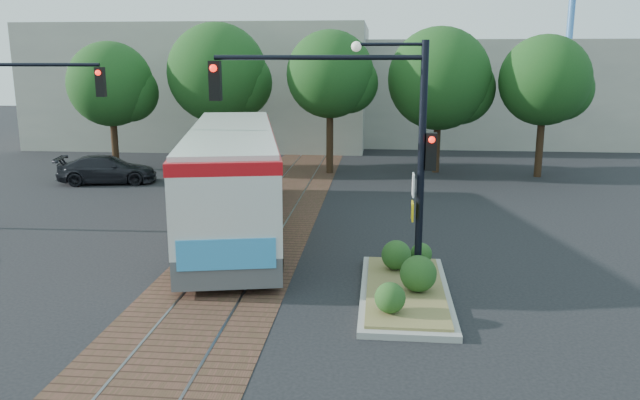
{
  "coord_description": "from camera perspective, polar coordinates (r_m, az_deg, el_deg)",
  "views": [
    {
      "loc": [
        4.12,
        -15.8,
        5.78
      ],
      "look_at": [
        2.32,
        2.56,
        1.6
      ],
      "focal_mm": 35.0,
      "sensor_mm": 36.0,
      "label": 1
    }
  ],
  "objects": [
    {
      "name": "signal_pole_main",
      "position": [
        15.08,
        4.63,
        6.55
      ],
      "size": [
        5.49,
        0.46,
        6.0
      ],
      "color": "black",
      "rests_on": "ground"
    },
    {
      "name": "ground",
      "position": [
        17.32,
        -8.55,
        -6.88
      ],
      "size": [
        120.0,
        120.0,
        0.0
      ],
      "primitive_type": "plane",
      "color": "black",
      "rests_on": "ground"
    },
    {
      "name": "traffic_island",
      "position": [
        15.88,
        7.86,
        -7.43
      ],
      "size": [
        2.2,
        5.2,
        1.13
      ],
      "color": "gray",
      "rests_on": "ground"
    },
    {
      "name": "trackbed",
      "position": [
        21.03,
        -5.92,
        -3.24
      ],
      "size": [
        3.6,
        40.0,
        0.02
      ],
      "color": "#523125",
      "rests_on": "ground"
    },
    {
      "name": "signal_pole_left",
      "position": [
        23.48,
        -26.73,
        6.74
      ],
      "size": [
        4.99,
        0.34,
        6.0
      ],
      "color": "black",
      "rests_on": "ground"
    },
    {
      "name": "tree_row",
      "position": [
        32.36,
        0.47,
        11.11
      ],
      "size": [
        26.4,
        5.6,
        7.67
      ],
      "color": "#382314",
      "rests_on": "ground"
    },
    {
      "name": "parked_car",
      "position": [
        31.34,
        -18.89,
        2.67
      ],
      "size": [
        4.82,
        2.72,
        1.32
      ],
      "primitive_type": "imported",
      "rotation": [
        0.0,
        0.0,
        1.77
      ],
      "color": "black",
      "rests_on": "ground"
    },
    {
      "name": "city_bus",
      "position": [
        21.6,
        -7.98,
        2.46
      ],
      "size": [
        5.44,
        13.42,
        3.52
      ],
      "rotation": [
        0.0,
        0.0,
        0.21
      ],
      "color": "#4D4D50",
      "rests_on": "ground"
    },
    {
      "name": "warehouses",
      "position": [
        44.83,
        -0.34,
        10.25
      ],
      "size": [
        40.0,
        13.0,
        8.0
      ],
      "color": "#ADA899",
      "rests_on": "ground"
    }
  ]
}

